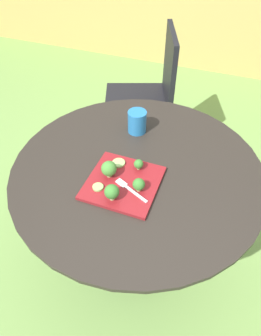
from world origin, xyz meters
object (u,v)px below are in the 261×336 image
(drinking_glass, at_px, (137,123))
(fork, at_px, (129,188))
(patio_chair, at_px, (151,89))
(salad_plate, at_px, (123,183))

(drinking_glass, height_order, fork, drinking_glass)
(patio_chair, bearing_deg, drinking_glass, -78.42)
(salad_plate, bearing_deg, fork, -39.53)
(salad_plate, distance_m, drinking_glass, 0.34)
(patio_chair, distance_m, drinking_glass, 0.73)
(salad_plate, relative_size, fork, 1.82)
(patio_chair, xyz_separation_m, fork, (0.24, -1.04, 0.19))
(salad_plate, xyz_separation_m, drinking_glass, (-0.06, 0.33, 0.04))
(drinking_glass, bearing_deg, patio_chair, 101.58)
(patio_chair, distance_m, fork, 1.09)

